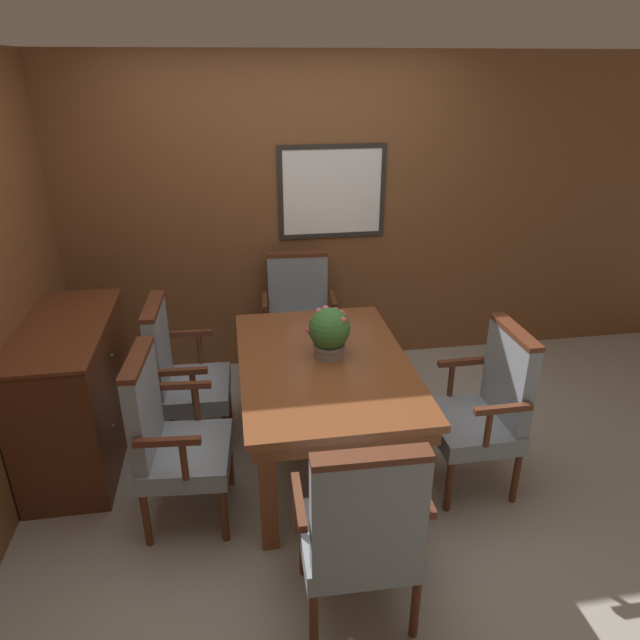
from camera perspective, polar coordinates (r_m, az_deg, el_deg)
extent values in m
plane|color=#A39E93|center=(3.70, -0.35, -15.17)|extent=(14.00, 14.00, 0.00)
cube|color=brown|center=(4.55, -3.49, 9.94)|extent=(7.20, 0.06, 2.45)
cube|color=white|center=(4.52, 1.23, 12.67)|extent=(0.77, 0.01, 0.65)
cube|color=#282623|center=(4.46, 1.28, 16.96)|extent=(0.84, 0.02, 0.04)
cube|color=#282623|center=(4.59, 1.20, 8.50)|extent=(0.84, 0.02, 0.04)
cube|color=#282623|center=(4.46, -3.95, 12.47)|extent=(0.04, 0.02, 0.65)
cube|color=#282623|center=(4.60, 6.27, 12.75)|extent=(0.03, 0.02, 0.65)
cube|color=brown|center=(3.06, -5.20, -16.89)|extent=(0.09, 0.09, 0.68)
cube|color=brown|center=(3.19, 9.80, -15.21)|extent=(0.09, 0.09, 0.68)
cube|color=brown|center=(4.14, -6.62, -4.92)|extent=(0.09, 0.09, 0.68)
cube|color=brown|center=(4.24, 4.25, -4.09)|extent=(0.09, 0.09, 0.68)
cube|color=brown|center=(3.46, 0.40, -5.40)|extent=(0.95, 1.46, 0.09)
cube|color=brown|center=(3.43, 0.40, -4.42)|extent=(1.01, 1.52, 0.04)
cylinder|color=#562B19|center=(3.77, -9.35, -11.40)|extent=(0.04, 0.04, 0.34)
cylinder|color=#562B19|center=(4.15, -9.16, -7.78)|extent=(0.04, 0.04, 0.34)
cylinder|color=#562B19|center=(3.82, -15.57, -11.56)|extent=(0.04, 0.04, 0.34)
cylinder|color=#562B19|center=(4.19, -14.77, -7.97)|extent=(0.04, 0.04, 0.34)
cube|color=gray|center=(3.86, -12.51, -6.81)|extent=(0.49, 0.53, 0.11)
cube|color=gray|center=(3.73, -15.91, -2.67)|extent=(0.10, 0.47, 0.53)
cube|color=#562B19|center=(3.62, -16.41, 1.31)|extent=(0.11, 0.47, 0.03)
cylinder|color=#562B19|center=(3.54, -12.54, -6.62)|extent=(0.04, 0.04, 0.23)
cube|color=#562B19|center=(3.49, -13.85, -5.04)|extent=(0.33, 0.05, 0.04)
cylinder|color=#562B19|center=(4.00, -11.93, -2.76)|extent=(0.04, 0.04, 0.23)
cube|color=#562B19|center=(3.96, -13.08, -1.32)|extent=(0.33, 0.05, 0.04)
cylinder|color=#562B19|center=(4.41, -4.75, -5.39)|extent=(0.04, 0.04, 0.34)
cylinder|color=#562B19|center=(4.44, 1.09, -5.14)|extent=(0.04, 0.04, 0.34)
cylinder|color=#562B19|center=(4.77, -4.84, -2.98)|extent=(0.04, 0.04, 0.34)
cylinder|color=#562B19|center=(4.79, 0.54, -2.75)|extent=(0.04, 0.04, 0.34)
cube|color=gray|center=(4.49, -2.03, -1.48)|extent=(0.54, 0.50, 0.11)
cube|color=gray|center=(4.54, -2.24, 3.23)|extent=(0.47, 0.11, 0.53)
cube|color=#562B19|center=(4.45, -2.30, 6.61)|extent=(0.47, 0.12, 0.03)
cylinder|color=#562B19|center=(4.39, -5.47, 0.18)|extent=(0.04, 0.04, 0.23)
cube|color=#562B19|center=(4.40, -5.54, 1.92)|extent=(0.06, 0.33, 0.04)
cylinder|color=#562B19|center=(4.41, 1.39, 0.45)|extent=(0.04, 0.04, 0.23)
cube|color=#562B19|center=(4.43, 1.29, 2.17)|extent=(0.06, 0.33, 0.04)
cylinder|color=#562B19|center=(3.23, -9.53, -18.63)|extent=(0.04, 0.04, 0.34)
cylinder|color=#562B19|center=(3.57, -9.00, -13.72)|extent=(0.04, 0.04, 0.34)
cylinder|color=#562B19|center=(3.29, -16.98, -18.50)|extent=(0.04, 0.04, 0.34)
cylinder|color=#562B19|center=(3.63, -15.60, -13.71)|extent=(0.04, 0.04, 0.34)
cube|color=gray|center=(3.28, -13.15, -13.02)|extent=(0.51, 0.55, 0.11)
cube|color=gray|center=(3.14, -17.24, -8.30)|extent=(0.12, 0.47, 0.53)
cube|color=#562B19|center=(3.00, -17.89, -3.76)|extent=(0.13, 0.47, 0.03)
cylinder|color=#562B19|center=(2.97, -13.46, -13.49)|extent=(0.04, 0.04, 0.23)
cube|color=#562B19|center=(2.91, -15.07, -11.68)|extent=(0.33, 0.06, 0.04)
cylinder|color=#562B19|center=(3.39, -12.26, -8.04)|extent=(0.04, 0.04, 0.23)
cube|color=#562B19|center=(3.35, -13.62, -6.39)|extent=(0.33, 0.06, 0.04)
cylinder|color=#562B19|center=(3.76, 10.20, -11.59)|extent=(0.04, 0.04, 0.34)
cylinder|color=#562B19|center=(3.44, 12.75, -15.85)|extent=(0.04, 0.04, 0.34)
cylinder|color=#562B19|center=(3.91, 15.94, -10.73)|extent=(0.04, 0.04, 0.34)
cylinder|color=#562B19|center=(3.59, 18.98, -14.66)|extent=(0.04, 0.04, 0.34)
cube|color=gray|center=(3.54, 14.85, -10.20)|extent=(0.47, 0.51, 0.11)
cube|color=gray|center=(3.45, 18.36, -5.32)|extent=(0.08, 0.47, 0.53)
cube|color=#562B19|center=(3.33, 18.99, -1.09)|extent=(0.09, 0.47, 0.03)
cylinder|color=#562B19|center=(3.64, 12.98, -5.79)|extent=(0.04, 0.04, 0.23)
cube|color=#562B19|center=(3.61, 14.18, -4.09)|extent=(0.33, 0.04, 0.04)
cylinder|color=#562B19|center=(3.23, 16.47, -10.35)|extent=(0.04, 0.04, 0.23)
cube|color=#562B19|center=(3.20, 17.86, -8.46)|extent=(0.33, 0.04, 0.04)
cylinder|color=#562B19|center=(3.09, 7.19, -20.79)|extent=(0.04, 0.04, 0.34)
cylinder|color=#562B19|center=(3.03, -1.69, -21.77)|extent=(0.04, 0.04, 0.34)
cylinder|color=#562B19|center=(2.83, 9.50, -26.49)|extent=(0.04, 0.04, 0.34)
cylinder|color=#562B19|center=(2.76, -0.62, -27.81)|extent=(0.04, 0.04, 0.34)
cube|color=gray|center=(2.75, 3.74, -21.02)|extent=(0.52, 0.48, 0.11)
cube|color=gray|center=(2.39, 4.93, -18.86)|extent=(0.47, 0.09, 0.53)
cube|color=#562B19|center=(2.21, 5.19, -13.53)|extent=(0.47, 0.10, 0.03)
cylinder|color=#562B19|center=(2.72, 9.41, -17.21)|extent=(0.04, 0.04, 0.23)
cube|color=#562B19|center=(2.59, 10.05, -16.30)|extent=(0.04, 0.33, 0.04)
cylinder|color=#562B19|center=(2.63, -2.26, -18.48)|extent=(0.04, 0.04, 0.23)
cube|color=#562B19|center=(2.50, -2.13, -17.63)|extent=(0.04, 0.33, 0.04)
cylinder|color=gray|center=(3.45, 0.93, -2.98)|extent=(0.18, 0.18, 0.08)
cylinder|color=gray|center=(3.44, 0.93, -2.53)|extent=(0.20, 0.20, 0.02)
sphere|color=#387033|center=(3.39, 0.94, -0.86)|extent=(0.25, 0.25, 0.25)
sphere|color=#EC696E|center=(3.49, 1.13, 0.25)|extent=(0.05, 0.05, 0.05)
sphere|color=#EC5368|center=(3.40, -0.13, 0.86)|extent=(0.04, 0.04, 0.04)
sphere|color=#D8516B|center=(3.38, -1.08, -1.00)|extent=(0.04, 0.04, 0.04)
sphere|color=#E26259|center=(3.41, 2.16, 0.72)|extent=(0.04, 0.04, 0.04)
sphere|color=#E65871|center=(3.42, 2.29, 0.55)|extent=(0.04, 0.04, 0.04)
sphere|color=#ED5058|center=(3.32, 2.33, -0.02)|extent=(0.04, 0.04, 0.04)
sphere|color=#EA6273|center=(3.38, 0.56, 1.13)|extent=(0.04, 0.04, 0.04)
sphere|color=#D24F69|center=(3.44, 1.58, 0.89)|extent=(0.05, 0.05, 0.05)
sphere|color=#D85361|center=(3.46, -0.27, 0.18)|extent=(0.05, 0.05, 0.05)
cube|color=#512816|center=(3.92, -23.24, -6.86)|extent=(0.49, 1.16, 0.91)
cube|color=#5B2D19|center=(3.71, -24.40, -0.68)|extent=(0.51, 1.18, 0.02)
sphere|color=#4C422D|center=(3.74, -20.10, -3.36)|extent=(0.03, 0.03, 0.03)
sphere|color=#4C422D|center=(3.69, -19.98, -9.99)|extent=(0.03, 0.03, 0.03)
sphere|color=#4C422D|center=(4.12, -18.84, -5.96)|extent=(0.03, 0.03, 0.03)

